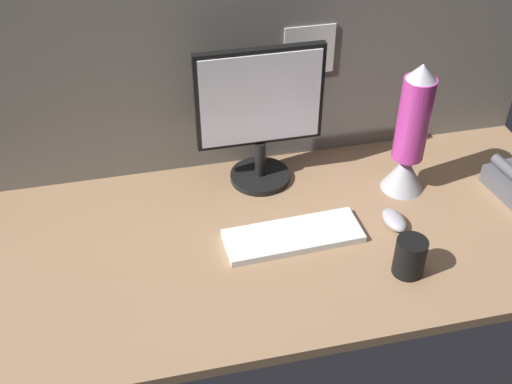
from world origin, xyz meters
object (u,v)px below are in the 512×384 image
object	(u,v)px
monitor	(260,112)
lava_lamp	(410,140)
mouse	(394,220)
keyboard	(293,236)
mug_black_travel	(410,257)

from	to	relation	value
monitor	lava_lamp	distance (cm)	42.83
lava_lamp	mouse	bearing A→B (deg)	-119.95
keyboard	lava_lamp	world-z (taller)	lava_lamp
keyboard	mouse	distance (cm)	28.66
keyboard	lava_lamp	bearing A→B (deg)	19.06
lava_lamp	mug_black_travel	bearing A→B (deg)	-110.61
monitor	lava_lamp	xyz separation A→B (cm)	(40.04, -14.01, -5.87)
monitor	mug_black_travel	distance (cm)	57.20
keyboard	mug_black_travel	distance (cm)	31.25
monitor	lava_lamp	size ratio (longest dim) A/B	1.04
monitor	lava_lamp	world-z (taller)	monitor
mug_black_travel	lava_lamp	bearing A→B (deg)	69.39
monitor	mouse	world-z (taller)	monitor
monitor	mouse	size ratio (longest dim) A/B	4.40
lava_lamp	keyboard	bearing A→B (deg)	-158.60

